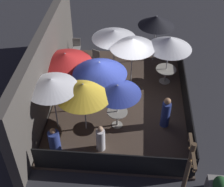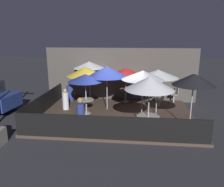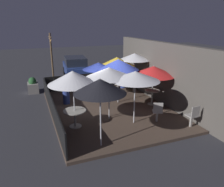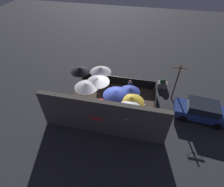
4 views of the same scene
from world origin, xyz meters
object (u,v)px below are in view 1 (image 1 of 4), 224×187
dining_table_0 (117,114)px  dining_table_1 (68,81)px  patio_umbrella_8 (83,90)px  patio_umbrella_5 (114,34)px  patio_umbrella_7 (133,43)px  patio_chair_0 (77,47)px  patio_umbrella_6 (157,21)px  patio_umbrella_0 (118,89)px  dining_table_2 (166,71)px  patio_chair_1 (95,59)px  patron_2 (54,141)px  patio_umbrella_2 (170,43)px  light_post (184,183)px  patron_0 (166,113)px  patio_umbrella_4 (51,84)px  patio_umbrella_3 (100,68)px  patron_1 (101,139)px  patio_umbrella_1 (65,58)px

dining_table_0 → dining_table_1: size_ratio=1.02×
patio_umbrella_8 → patio_umbrella_5: bearing=-11.7°
patio_umbrella_7 → patio_chair_0: patio_umbrella_7 is taller
patio_umbrella_6 → dining_table_1: 5.00m
patio_umbrella_0 → dining_table_2: (3.00, -2.02, -1.28)m
patio_umbrella_7 → dining_table_0: bearing=171.0°
patio_chair_1 → patron_2: patron_2 is taller
dining_table_0 → patio_umbrella_7: bearing=-9.0°
patio_umbrella_2 → light_post: bearing=-180.0°
patio_umbrella_0 → patio_umbrella_5: 3.59m
dining_table_0 → dining_table_1: bearing=50.2°
patio_chair_1 → patron_0: 4.91m
dining_table_0 → light_post: (-3.78, -2.02, 1.31)m
patio_chair_0 → patio_umbrella_4: bearing=-1.5°
patio_umbrella_3 → patron_1: patio_umbrella_3 is taller
patio_umbrella_5 → patio_umbrella_7: 1.14m
dining_table_1 → patio_chair_1: 2.17m
patio_umbrella_6 → dining_table_2: patio_umbrella_6 is taller
patio_umbrella_3 → patio_chair_1: bearing=11.8°
patio_umbrella_1 → patio_umbrella_7: patio_umbrella_7 is taller
patio_umbrella_6 → patron_2: size_ratio=2.12×
patio_umbrella_1 → patron_2: size_ratio=1.96×
patio_umbrella_6 → patio_umbrella_4: bearing=143.0°
patio_umbrella_0 → dining_table_2: size_ratio=2.21×
patio_umbrella_6 → light_post: light_post is taller
patio_umbrella_2 → patron_2: bearing=137.0°
patron_2 → patio_chair_0: bearing=-94.9°
patio_umbrella_1 → light_post: 7.14m
patio_umbrella_7 → dining_table_2: size_ratio=2.52×
dining_table_0 → light_post: size_ratio=0.22×
patio_umbrella_3 → patio_umbrella_8: 1.32m
patio_umbrella_2 → patio_umbrella_4: 5.44m
patio_chair_0 → patron_0: 6.33m
patio_umbrella_5 → patron_2: 5.54m
patron_0 → dining_table_2: bearing=-24.6°
dining_table_0 → dining_table_2: size_ratio=0.85×
patio_umbrella_3 → dining_table_0: 1.92m
patio_umbrella_0 → patio_umbrella_3: patio_umbrella_3 is taller
patio_umbrella_1 → patio_chair_0: bearing=2.6°
patron_1 → patio_umbrella_5: bearing=87.6°
patron_1 → patron_2: (-0.22, 1.64, -0.02)m
patio_umbrella_7 → patron_1: patio_umbrella_7 is taller
patio_umbrella_2 → patio_umbrella_7: size_ratio=1.01×
patio_umbrella_0 → patio_chair_1: patio_umbrella_0 is taller
patio_umbrella_7 → patron_2: size_ratio=2.05×
patio_umbrella_3 → dining_table_1: patio_umbrella_3 is taller
patio_umbrella_5 → dining_table_1: (-1.65, 1.88, -1.45)m
dining_table_2 → light_post: (-6.78, -0.00, 1.32)m
patio_umbrella_3 → patio_chair_1: size_ratio=2.51×
patio_umbrella_4 → patio_umbrella_6: bearing=-37.0°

